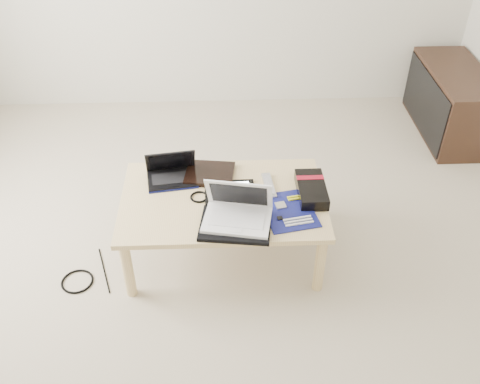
{
  "coord_description": "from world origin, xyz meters",
  "views": [
    {
      "loc": [
        0.05,
        -2.05,
        2.21
      ],
      "look_at": [
        0.14,
        0.19,
        0.44
      ],
      "focal_mm": 40.0,
      "sensor_mm": 36.0,
      "label": 1
    }
  ],
  "objects_px": {
    "gpu_box": "(311,189)",
    "white_laptop": "(238,211)",
    "media_cabinet": "(450,102)",
    "coffee_table": "(223,205)",
    "netbook": "(172,173)"
  },
  "relations": [
    {
      "from": "coffee_table",
      "to": "white_laptop",
      "type": "xyz_separation_m",
      "value": [
        0.07,
        -0.19,
        0.12
      ]
    },
    {
      "from": "gpu_box",
      "to": "media_cabinet",
      "type": "bearing_deg",
      "value": 45.01
    },
    {
      "from": "gpu_box",
      "to": "white_laptop",
      "type": "bearing_deg",
      "value": -153.16
    },
    {
      "from": "coffee_table",
      "to": "white_laptop",
      "type": "distance_m",
      "value": 0.23
    },
    {
      "from": "media_cabinet",
      "to": "netbook",
      "type": "height_order",
      "value": "netbook"
    },
    {
      "from": "media_cabinet",
      "to": "gpu_box",
      "type": "xyz_separation_m",
      "value": [
        -1.25,
        -1.25,
        0.18
      ]
    },
    {
      "from": "white_laptop",
      "to": "gpu_box",
      "type": "distance_m",
      "value": 0.46
    },
    {
      "from": "coffee_table",
      "to": "media_cabinet",
      "type": "bearing_deg",
      "value": 36.2
    },
    {
      "from": "white_laptop",
      "to": "gpu_box",
      "type": "bearing_deg",
      "value": 26.84
    },
    {
      "from": "netbook",
      "to": "coffee_table",
      "type": "bearing_deg",
      "value": -33.28
    },
    {
      "from": "coffee_table",
      "to": "white_laptop",
      "type": "relative_size",
      "value": 2.94
    },
    {
      "from": "media_cabinet",
      "to": "coffee_table",
      "type": "bearing_deg",
      "value": -143.8
    },
    {
      "from": "media_cabinet",
      "to": "gpu_box",
      "type": "distance_m",
      "value": 1.77
    },
    {
      "from": "coffee_table",
      "to": "netbook",
      "type": "bearing_deg",
      "value": 146.72
    },
    {
      "from": "netbook",
      "to": "gpu_box",
      "type": "height_order",
      "value": "netbook"
    }
  ]
}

